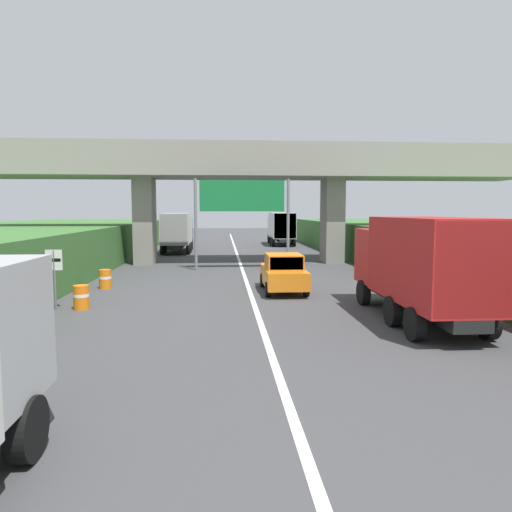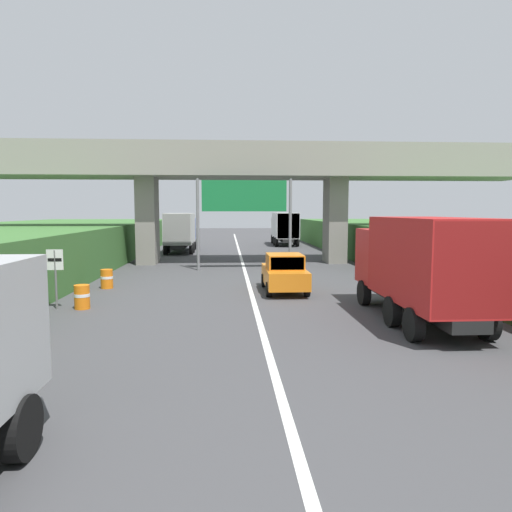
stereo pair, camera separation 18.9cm
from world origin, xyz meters
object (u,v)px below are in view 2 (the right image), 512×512
(truck_red, at_px, (419,263))
(construction_barrel_2, at_px, (21,328))
(speed_limit_sign, at_px, (55,270))
(overhead_highway_sign, at_px, (244,202))
(construction_barrel_3, at_px, (82,297))
(truck_white, at_px, (284,227))
(truck_blue, at_px, (181,230))
(construction_barrel_4, at_px, (107,279))
(car_orange, at_px, (284,273))

(truck_red, height_order, construction_barrel_2, truck_red)
(speed_limit_sign, bearing_deg, construction_barrel_2, -81.30)
(overhead_highway_sign, relative_size, construction_barrel_2, 6.53)
(overhead_highway_sign, relative_size, construction_barrel_3, 6.53)
(overhead_highway_sign, distance_m, truck_white, 21.28)
(construction_barrel_3, bearing_deg, truck_blue, 86.83)
(truck_white, bearing_deg, construction_barrel_4, -113.40)
(speed_limit_sign, distance_m, construction_barrel_2, 4.80)
(truck_blue, bearing_deg, speed_limit_sign, -95.40)
(construction_barrel_3, height_order, construction_barrel_4, same)
(overhead_highway_sign, relative_size, truck_red, 0.81)
(overhead_highway_sign, distance_m, speed_limit_sign, 13.68)
(car_orange, bearing_deg, overhead_highway_sign, 100.72)
(truck_red, xyz_separation_m, construction_barrel_4, (-11.95, 7.35, -1.47))
(speed_limit_sign, distance_m, truck_white, 34.09)
(construction_barrel_2, bearing_deg, truck_red, 9.13)
(truck_white, bearing_deg, speed_limit_sign, -111.34)
(speed_limit_sign, xyz_separation_m, car_orange, (8.91, 3.20, -0.62))
(truck_blue, height_order, truck_white, same)
(speed_limit_sign, height_order, construction_barrel_2, speed_limit_sign)
(truck_white, distance_m, car_orange, 28.79)
(truck_red, relative_size, construction_barrel_4, 8.11)
(overhead_highway_sign, xyz_separation_m, truck_red, (5.21, -13.91, -2.24))
(overhead_highway_sign, height_order, truck_blue, overhead_highway_sign)
(construction_barrel_2, bearing_deg, car_orange, 43.69)
(speed_limit_sign, xyz_separation_m, construction_barrel_3, (0.93, -0.01, -1.02))
(truck_red, bearing_deg, construction_barrel_3, 166.91)
(car_orange, bearing_deg, truck_red, -58.00)
(construction_barrel_3, bearing_deg, speed_limit_sign, 179.56)
(overhead_highway_sign, xyz_separation_m, construction_barrel_4, (-6.74, -6.57, -3.71))
(construction_barrel_2, bearing_deg, overhead_highway_sign, 67.08)
(construction_barrel_2, bearing_deg, speed_limit_sign, 98.70)
(speed_limit_sign, xyz_separation_m, truck_white, (12.40, 31.75, 0.46))
(speed_limit_sign, height_order, truck_red, truck_red)
(overhead_highway_sign, height_order, speed_limit_sign, overhead_highway_sign)
(truck_white, bearing_deg, truck_red, -89.65)
(truck_blue, bearing_deg, construction_barrel_4, -94.73)
(speed_limit_sign, bearing_deg, truck_white, 68.66)
(speed_limit_sign, height_order, construction_barrel_4, speed_limit_sign)
(overhead_highway_sign, height_order, car_orange, overhead_highway_sign)
(truck_blue, bearing_deg, car_orange, -72.08)
(overhead_highway_sign, height_order, truck_white, overhead_highway_sign)
(overhead_highway_sign, xyz_separation_m, speed_limit_sign, (-7.40, -11.19, -2.69))
(truck_blue, distance_m, car_orange, 21.68)
(car_orange, height_order, construction_barrel_3, car_orange)
(construction_barrel_3, bearing_deg, construction_barrel_2, -92.77)
(truck_red, relative_size, construction_barrel_2, 8.11)
(speed_limit_sign, relative_size, car_orange, 0.54)
(truck_blue, distance_m, construction_barrel_2, 28.52)
(speed_limit_sign, relative_size, construction_barrel_4, 2.48)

